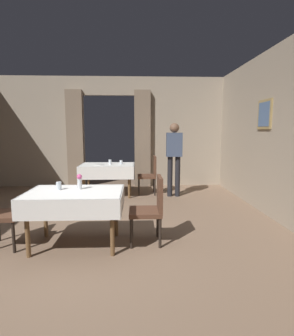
{
  "coord_description": "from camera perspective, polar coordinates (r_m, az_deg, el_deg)",
  "views": [
    {
      "loc": [
        0.75,
        -3.31,
        1.54
      ],
      "look_at": [
        0.91,
        0.68,
        0.98
      ],
      "focal_mm": 28.46,
      "sensor_mm": 36.0,
      "label": 1
    }
  ],
  "objects": [
    {
      "name": "ground",
      "position": [
        3.73,
        -14.27,
        -16.71
      ],
      "size": [
        10.08,
        10.08,
        0.0
      ],
      "primitive_type": "plane",
      "color": "#7A604C"
    },
    {
      "name": "wall_back",
      "position": [
        7.53,
        -8.08,
        7.72
      ],
      "size": [
        6.4,
        0.27,
        3.0
      ],
      "color": "gray",
      "rests_on": "ground"
    },
    {
      "name": "dining_table_mid",
      "position": [
        3.68,
        -15.16,
        -6.32
      ],
      "size": [
        1.27,
        0.88,
        0.75
      ],
      "color": "brown",
      "rests_on": "ground"
    },
    {
      "name": "dining_table_far",
      "position": [
        6.42,
        -8.43,
        -0.14
      ],
      "size": [
        1.27,
        0.88,
        0.75
      ],
      "color": "brown",
      "rests_on": "ground"
    },
    {
      "name": "chair_mid_right",
      "position": [
        3.69,
        0.9,
        -8.2
      ],
      "size": [
        0.44,
        0.44,
        0.93
      ],
      "color": "black",
      "rests_on": "ground"
    },
    {
      "name": "chair_far_right",
      "position": [
        6.52,
        0.64,
        -1.1
      ],
      "size": [
        0.44,
        0.44,
        0.93
      ],
      "color": "black",
      "rests_on": "ground"
    },
    {
      "name": "flower_vase_mid",
      "position": [
        3.74,
        -14.26,
        -2.74
      ],
      "size": [
        0.07,
        0.07,
        0.21
      ],
      "color": "silver",
      "rests_on": "dining_table_mid"
    },
    {
      "name": "glass_mid_b",
      "position": [
        3.8,
        -18.37,
        -3.65
      ],
      "size": [
        0.07,
        0.07,
        0.11
      ],
      "primitive_type": "cylinder",
      "color": "silver",
      "rests_on": "dining_table_mid"
    },
    {
      "name": "glass_far_a",
      "position": [
        6.39,
        -5.56,
        1.24
      ],
      "size": [
        0.07,
        0.07,
        0.1
      ],
      "primitive_type": "cylinder",
      "color": "silver",
      "rests_on": "dining_table_far"
    },
    {
      "name": "plate_far_b",
      "position": [
        6.33,
        -10.16,
        0.71
      ],
      "size": [
        0.23,
        0.23,
        0.01
      ],
      "primitive_type": "cylinder",
      "color": "white",
      "rests_on": "dining_table_far"
    },
    {
      "name": "glass_far_c",
      "position": [
        6.4,
        -7.92,
        1.3
      ],
      "size": [
        0.07,
        0.07,
        0.12
      ],
      "primitive_type": "cylinder",
      "color": "silver",
      "rests_on": "dining_table_far"
    },
    {
      "name": "person_waiter_by_doorway",
      "position": [
        6.25,
        5.82,
        3.16
      ],
      "size": [
        0.37,
        0.23,
        1.72
      ],
      "color": "black",
      "rests_on": "ground"
    }
  ]
}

